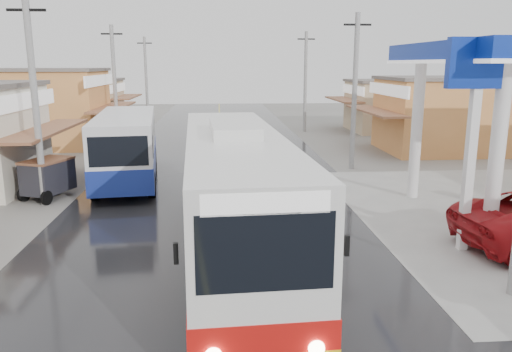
{
  "coord_description": "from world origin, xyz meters",
  "views": [
    {
      "loc": [
        -0.02,
        -10.67,
        5.48
      ],
      "look_at": [
        1.19,
        5.69,
        1.78
      ],
      "focal_mm": 35.0,
      "sensor_mm": 36.0,
      "label": 1
    }
  ],
  "objects_px": {
    "second_bus": "(127,146)",
    "cyclist": "(131,178)",
    "coach_bus": "(234,194)",
    "tricycle_near": "(48,176)"
  },
  "relations": [
    {
      "from": "cyclist",
      "to": "second_bus",
      "type": "bearing_deg",
      "value": 85.28
    },
    {
      "from": "second_bus",
      "to": "tricycle_near",
      "type": "distance_m",
      "value": 4.14
    },
    {
      "from": "tricycle_near",
      "to": "coach_bus",
      "type": "bearing_deg",
      "value": -21.31
    },
    {
      "from": "cyclist",
      "to": "coach_bus",
      "type": "bearing_deg",
      "value": -78.2
    },
    {
      "from": "second_bus",
      "to": "cyclist",
      "type": "bearing_deg",
      "value": -84.01
    },
    {
      "from": "second_bus",
      "to": "cyclist",
      "type": "height_order",
      "value": "second_bus"
    },
    {
      "from": "second_bus",
      "to": "tricycle_near",
      "type": "relative_size",
      "value": 3.87
    },
    {
      "from": "cyclist",
      "to": "tricycle_near",
      "type": "xyz_separation_m",
      "value": [
        -3.26,
        -0.66,
        0.29
      ]
    },
    {
      "from": "second_bus",
      "to": "coach_bus",
      "type": "bearing_deg",
      "value": -71.04
    },
    {
      "from": "coach_bus",
      "to": "cyclist",
      "type": "relative_size",
      "value": 6.26
    }
  ]
}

